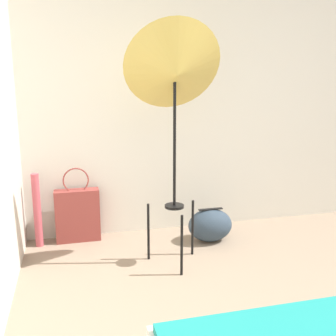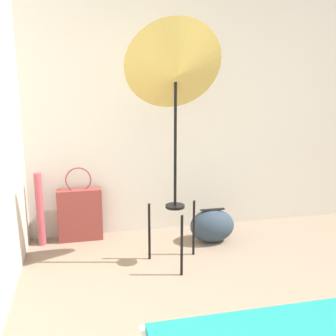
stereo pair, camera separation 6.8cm
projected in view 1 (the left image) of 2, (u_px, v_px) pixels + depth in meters
wall_back at (193, 91)px, 3.60m from camera, size 8.00×0.05×2.60m
photo_umbrella at (175, 73)px, 2.76m from camera, size 0.72×0.49×1.81m
tote_bag at (78, 214)px, 3.45m from camera, size 0.38×0.13×0.66m
duffel_bag at (210, 225)px, 3.46m from camera, size 0.39×0.29×0.30m
paper_roll at (37, 210)px, 3.32m from camera, size 0.06×0.06×0.64m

